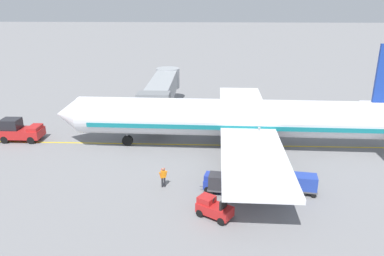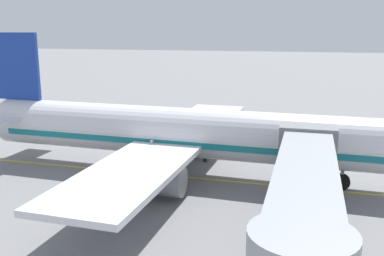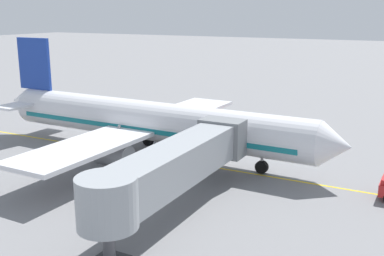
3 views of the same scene
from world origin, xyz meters
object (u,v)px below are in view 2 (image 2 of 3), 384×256
(baggage_cart_second_in_train, at_px, (205,134))
(ground_crew_wing_walker, at_px, (281,141))
(jet_bridge, at_px, (305,193))
(baggage_cart_third_in_train, at_px, (169,132))
(baggage_tug_lead, at_px, (234,139))
(baggage_tug_trailing, at_px, (245,130))
(ground_crew_marshaller, at_px, (210,144))
(parked_airliner, at_px, (184,133))
(baggage_cart_front, at_px, (232,135))
(ground_crew_loader, at_px, (205,151))

(baggage_cart_second_in_train, xyz_separation_m, ground_crew_wing_walker, (0.85, 7.44, 0.00))
(jet_bridge, distance_m, baggage_cart_third_in_train, 24.15)
(baggage_tug_lead, distance_m, ground_crew_wing_walker, 4.52)
(jet_bridge, height_order, baggage_tug_lead, jet_bridge)
(baggage_tug_lead, height_order, ground_crew_wing_walker, ground_crew_wing_walker)
(baggage_tug_trailing, xyz_separation_m, ground_crew_marshaller, (7.13, -2.01, 0.24))
(baggage_tug_lead, height_order, baggage_cart_second_in_train, baggage_tug_lead)
(baggage_cart_third_in_train, distance_m, ground_crew_marshaller, 6.10)
(parked_airliner, height_order, baggage_tug_trailing, parked_airliner)
(parked_airliner, relative_size, ground_crew_wing_walker, 22.05)
(baggage_cart_second_in_train, bearing_deg, baggage_tug_lead, 83.39)
(baggage_cart_front, xyz_separation_m, baggage_cart_third_in_train, (0.20, -6.29, 0.00))
(jet_bridge, height_order, baggage_cart_third_in_train, jet_bridge)
(baggage_tug_lead, relative_size, baggage_cart_front, 0.91)
(baggage_tug_lead, bearing_deg, parked_airliner, -13.84)
(parked_airliner, bearing_deg, baggage_cart_front, 168.10)
(baggage_tug_lead, xyz_separation_m, baggage_tug_trailing, (-3.74, 0.46, 0.00))
(baggage_cart_front, bearing_deg, ground_crew_loader, -11.04)
(parked_airliner, xyz_separation_m, baggage_tug_lead, (-9.03, 2.23, -2.47))
(parked_airliner, bearing_deg, ground_crew_loader, 166.55)
(baggage_cart_third_in_train, distance_m, ground_crew_wing_walker, 11.05)
(jet_bridge, xyz_separation_m, ground_crew_wing_walker, (-19.35, -2.31, -2.51))
(parked_airliner, distance_m, baggage_tug_lead, 9.63)
(parked_airliner, bearing_deg, baggage_tug_trailing, 168.12)
(baggage_tug_lead, relative_size, ground_crew_loader, 1.60)
(baggage_cart_second_in_train, distance_m, baggage_cart_third_in_train, 3.60)
(jet_bridge, bearing_deg, ground_crew_wing_walker, -173.19)
(ground_crew_wing_walker, bearing_deg, baggage_tug_trailing, -136.61)
(parked_airliner, height_order, ground_crew_loader, parked_airliner)
(baggage_cart_third_in_train, bearing_deg, parked_airliner, 25.31)
(baggage_cart_third_in_train, xyz_separation_m, ground_crew_loader, (5.81, 5.12, 0.00))
(baggage_tug_lead, relative_size, ground_crew_marshaller, 1.60)
(baggage_cart_second_in_train, distance_m, ground_crew_loader, 6.23)
(baggage_cart_second_in_train, bearing_deg, baggage_cart_third_in_train, -86.26)
(jet_bridge, xyz_separation_m, ground_crew_loader, (-14.16, -8.22, -2.51))
(baggage_cart_third_in_train, relative_size, ground_crew_loader, 1.76)
(baggage_tug_trailing, xyz_separation_m, ground_crew_wing_walker, (4.25, 4.02, 0.24))
(parked_airliner, bearing_deg, baggage_cart_third_in_train, -154.69)
(jet_bridge, xyz_separation_m, baggage_tug_trailing, (-23.61, -6.33, -2.75))
(baggage_cart_third_in_train, xyz_separation_m, ground_crew_marshaller, (3.50, 5.00, 0.00))
(baggage_tug_trailing, distance_m, baggage_cart_front, 3.51)
(jet_bridge, height_order, ground_crew_wing_walker, jet_bridge)
(baggage_cart_second_in_train, relative_size, ground_crew_marshaller, 1.76)
(baggage_cart_third_in_train, height_order, ground_crew_marshaller, ground_crew_marshaller)
(baggage_cart_second_in_train, bearing_deg, ground_crew_loader, 14.19)
(baggage_cart_second_in_train, xyz_separation_m, baggage_cart_third_in_train, (0.24, -3.59, 0.00))
(ground_crew_wing_walker, bearing_deg, baggage_cart_front, -99.82)
(baggage_tug_lead, height_order, ground_crew_loader, ground_crew_loader)
(baggage_cart_second_in_train, relative_size, baggage_cart_third_in_train, 1.00)
(baggage_cart_front, height_order, ground_crew_marshaller, ground_crew_marshaller)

